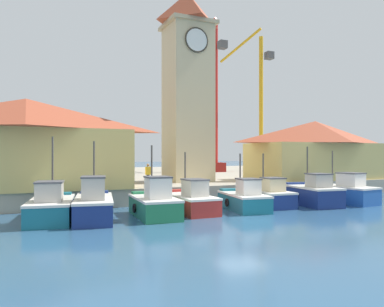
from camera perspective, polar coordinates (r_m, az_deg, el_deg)
ground_plane at (r=20.51m, az=7.41°, el=-9.77°), size 300.00×300.00×0.00m
quay_wharf at (r=45.31m, az=-10.30°, el=-3.73°), size 120.00×40.00×1.17m
fishing_boat_far_left at (r=20.84m, az=-20.68°, el=-7.62°), size 2.84×5.27×4.38m
fishing_boat_left_outer at (r=20.42m, az=-14.76°, el=-7.60°), size 2.78×5.38×4.15m
fishing_boat_left_inner at (r=20.79m, az=-5.74°, el=-7.56°), size 2.28×4.58×3.95m
fishing_boat_mid_left at (r=22.37m, az=-0.38°, el=-7.21°), size 2.06×4.90×3.57m
fishing_boat_center at (r=23.47m, az=7.90°, el=-6.89°), size 2.56×4.56×3.49m
fishing_boat_mid_right at (r=25.52m, az=11.44°, el=-6.35°), size 2.34×4.49×3.50m
fishing_boat_right_inner at (r=26.69m, az=17.85°, el=-5.83°), size 2.67×4.62×3.97m
fishing_boat_right_outer at (r=28.86m, az=21.71°, el=-5.45°), size 2.77×5.36×3.69m
clock_tower at (r=32.14m, az=-0.64°, el=10.79°), size 3.97×3.97×17.57m
warehouse_left at (r=27.21m, az=-23.97°, el=1.53°), size 13.40×7.13×5.98m
warehouse_right at (r=36.48m, az=18.28°, el=0.61°), size 12.44×6.26×5.34m
port_crane_near at (r=52.93m, az=10.33°, el=5.39°), size 4.75×7.16×19.89m
port_crane_far at (r=48.97m, az=3.48°, el=6.14°), size 3.22×8.68×20.13m
dock_worker_near_tower at (r=26.22m, az=-6.73°, el=-3.24°), size 0.34×0.22×1.62m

